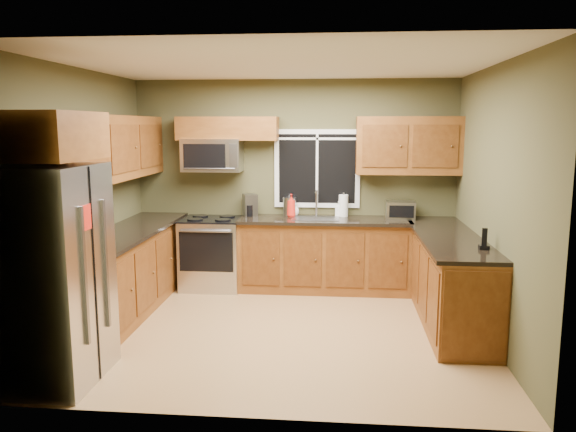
% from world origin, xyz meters
% --- Properties ---
extents(floor, '(4.20, 4.20, 0.00)m').
position_xyz_m(floor, '(0.00, 0.00, 0.00)').
color(floor, '#9D7345').
rests_on(floor, ground).
extents(ceiling, '(4.20, 4.20, 0.00)m').
position_xyz_m(ceiling, '(0.00, 0.00, 2.70)').
color(ceiling, white).
rests_on(ceiling, back_wall).
extents(back_wall, '(4.20, 0.00, 4.20)m').
position_xyz_m(back_wall, '(0.00, 1.80, 1.35)').
color(back_wall, '#454326').
rests_on(back_wall, ground).
extents(front_wall, '(4.20, 0.00, 4.20)m').
position_xyz_m(front_wall, '(0.00, -1.80, 1.35)').
color(front_wall, '#454326').
rests_on(front_wall, ground).
extents(left_wall, '(0.00, 3.60, 3.60)m').
position_xyz_m(left_wall, '(-2.10, 0.00, 1.35)').
color(left_wall, '#454326').
rests_on(left_wall, ground).
extents(right_wall, '(0.00, 3.60, 3.60)m').
position_xyz_m(right_wall, '(2.10, 0.00, 1.35)').
color(right_wall, '#454326').
rests_on(right_wall, ground).
extents(window, '(1.12, 0.03, 1.02)m').
position_xyz_m(window, '(0.30, 1.78, 1.55)').
color(window, white).
rests_on(window, back_wall).
extents(base_cabinets_left, '(0.60, 2.65, 0.90)m').
position_xyz_m(base_cabinets_left, '(-1.80, 0.48, 0.45)').
color(base_cabinets_left, brown).
rests_on(base_cabinets_left, ground).
extents(countertop_left, '(0.65, 2.65, 0.04)m').
position_xyz_m(countertop_left, '(-1.78, 0.48, 0.92)').
color(countertop_left, black).
rests_on(countertop_left, base_cabinets_left).
extents(base_cabinets_back, '(2.17, 0.60, 0.90)m').
position_xyz_m(base_cabinets_back, '(0.42, 1.50, 0.45)').
color(base_cabinets_back, brown).
rests_on(base_cabinets_back, ground).
extents(countertop_back, '(2.17, 0.65, 0.04)m').
position_xyz_m(countertop_back, '(0.42, 1.48, 0.92)').
color(countertop_back, black).
rests_on(countertop_back, base_cabinets_back).
extents(base_cabinets_peninsula, '(0.60, 2.52, 0.90)m').
position_xyz_m(base_cabinets_peninsula, '(1.80, 0.54, 0.45)').
color(base_cabinets_peninsula, brown).
rests_on(base_cabinets_peninsula, ground).
extents(countertop_peninsula, '(0.65, 2.50, 0.04)m').
position_xyz_m(countertop_peninsula, '(1.78, 0.55, 0.92)').
color(countertop_peninsula, black).
rests_on(countertop_peninsula, base_cabinets_peninsula).
extents(upper_cabinets_left, '(0.33, 2.65, 0.72)m').
position_xyz_m(upper_cabinets_left, '(-1.94, 0.48, 1.86)').
color(upper_cabinets_left, brown).
rests_on(upper_cabinets_left, left_wall).
extents(upper_cabinets_back_left, '(1.30, 0.33, 0.30)m').
position_xyz_m(upper_cabinets_back_left, '(-0.85, 1.64, 2.07)').
color(upper_cabinets_back_left, brown).
rests_on(upper_cabinets_back_left, back_wall).
extents(upper_cabinets_back_right, '(1.30, 0.33, 0.72)m').
position_xyz_m(upper_cabinets_back_right, '(1.45, 1.64, 1.86)').
color(upper_cabinets_back_right, brown).
rests_on(upper_cabinets_back_right, back_wall).
extents(upper_cabinet_over_fridge, '(0.72, 0.90, 0.38)m').
position_xyz_m(upper_cabinet_over_fridge, '(-1.74, -1.30, 2.03)').
color(upper_cabinet_over_fridge, brown).
rests_on(upper_cabinet_over_fridge, left_wall).
extents(refrigerator, '(0.74, 0.90, 1.80)m').
position_xyz_m(refrigerator, '(-1.74, -1.30, 0.90)').
color(refrigerator, '#B7B7BC').
rests_on(refrigerator, ground).
extents(range, '(0.76, 0.69, 0.94)m').
position_xyz_m(range, '(-1.05, 1.47, 0.47)').
color(range, '#B7B7BC').
rests_on(range, ground).
extents(microwave, '(0.76, 0.41, 0.42)m').
position_xyz_m(microwave, '(-1.05, 1.61, 1.73)').
color(microwave, '#B7B7BC').
rests_on(microwave, back_wall).
extents(sink, '(0.60, 0.42, 0.36)m').
position_xyz_m(sink, '(0.30, 1.49, 0.95)').
color(sink, slate).
rests_on(sink, countertop_back).
extents(toaster_oven, '(0.36, 0.28, 0.22)m').
position_xyz_m(toaster_oven, '(1.37, 1.56, 1.05)').
color(toaster_oven, '#B7B7BC').
rests_on(toaster_oven, countertop_back).
extents(coffee_maker, '(0.23, 0.27, 0.28)m').
position_xyz_m(coffee_maker, '(-0.57, 1.64, 1.07)').
color(coffee_maker, slate).
rests_on(coffee_maker, countertop_back).
extents(kettle, '(0.21, 0.21, 0.30)m').
position_xyz_m(kettle, '(-0.05, 1.65, 1.08)').
color(kettle, '#B7B7BC').
rests_on(kettle, countertop_back).
extents(paper_towel_roll, '(0.16, 0.16, 0.31)m').
position_xyz_m(paper_towel_roll, '(0.65, 1.68, 1.08)').
color(paper_towel_roll, white).
rests_on(paper_towel_roll, countertop_back).
extents(soap_bottle_a, '(0.13, 0.13, 0.30)m').
position_xyz_m(soap_bottle_a, '(-0.02, 1.58, 1.09)').
color(soap_bottle_a, red).
rests_on(soap_bottle_a, countertop_back).
extents(soap_bottle_b, '(0.09, 0.09, 0.20)m').
position_xyz_m(soap_bottle_b, '(0.59, 1.69, 1.04)').
color(soap_bottle_b, white).
rests_on(soap_bottle_b, countertop_back).
extents(soap_bottle_c, '(0.18, 0.18, 0.19)m').
position_xyz_m(soap_bottle_c, '(0.00, 1.67, 1.03)').
color(soap_bottle_c, white).
rests_on(soap_bottle_c, countertop_back).
extents(cordless_phone, '(0.10, 0.10, 0.21)m').
position_xyz_m(cordless_phone, '(1.98, -0.17, 1.00)').
color(cordless_phone, black).
rests_on(cordless_phone, countertop_peninsula).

